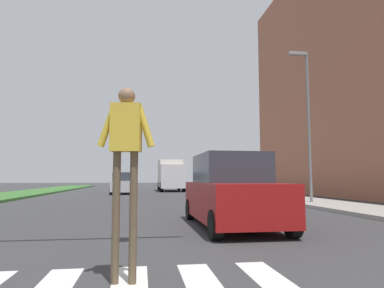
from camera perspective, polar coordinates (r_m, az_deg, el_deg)
The scene contains 7 objects.
ground_plane at distance 25.99m, azimuth -9.70°, elevation -8.42°, with size 140.00×140.00×0.00m, color #38383A.
sidewalk_right at distance 25.51m, azimuth 11.72°, elevation -8.27°, with size 3.00×64.00×0.15m, color #9E9991.
street_lamp_right at distance 18.15m, azimuth 18.39°, elevation 5.10°, with size 1.02×0.24×7.50m.
pedestrian_performer at distance 4.53m, azimuth -10.87°, elevation -1.09°, with size 0.75×0.29×2.49m.
suv_crossing at distance 9.53m, azimuth 6.48°, elevation -7.87°, with size 1.98×4.61×1.97m.
sedan_midblock at distance 29.15m, azimuth -11.35°, elevation -6.49°, with size 1.82×4.05×1.76m.
truck_box_delivery at distance 34.74m, azimuth -3.53°, elevation -5.07°, with size 2.40×6.20×3.10m.
Camera 1 is at (0.57, 4.05, 1.31)m, focal length 32.33 mm.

